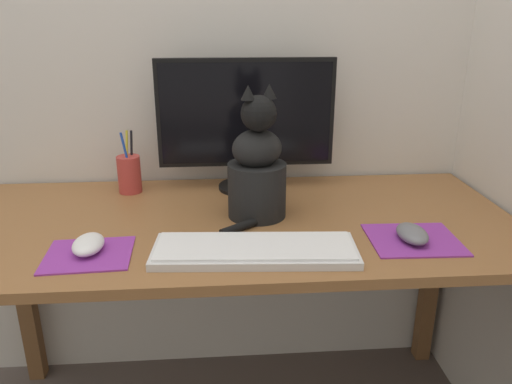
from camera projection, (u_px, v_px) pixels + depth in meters
The scene contains 9 objects.
desk at pixel (236, 250), 1.33m from camera, with size 1.46×0.67×0.70m.
monitor at pixel (246, 120), 1.45m from camera, with size 0.52×0.17×0.39m.
keyboard at pixel (255, 250), 1.10m from camera, with size 0.46×0.19×0.02m.
mousepad_left at pixel (89, 255), 1.10m from camera, with size 0.20×0.17×0.00m.
mousepad_right at pixel (413, 240), 1.17m from camera, with size 0.21×0.19×0.00m.
computer_mouse_left at pixel (88, 244), 1.11m from camera, with size 0.07×0.11×0.03m.
computer_mouse_right at pixel (412, 234), 1.16m from camera, with size 0.07×0.11×0.03m.
cat at pixel (257, 169), 1.27m from camera, with size 0.20×0.24×0.34m.
pen_cup at pixel (129, 174), 1.47m from camera, with size 0.07×0.07×0.18m.
Camera 1 is at (-0.04, -1.20, 1.21)m, focal length 35.00 mm.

